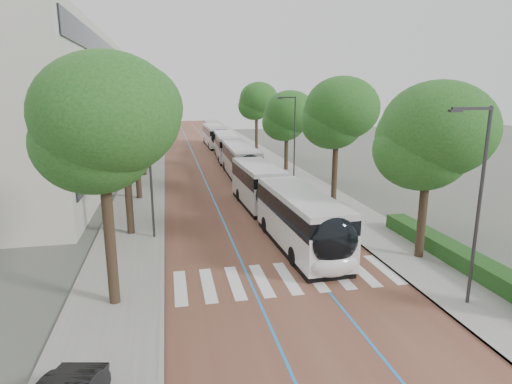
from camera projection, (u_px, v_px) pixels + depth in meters
ground at (289, 288)px, 19.25m from camera, size 160.00×160.00×0.00m
road at (206, 156)px, 57.34m from camera, size 11.00×140.00×0.02m
sidewalk_left at (149, 158)px, 55.84m from camera, size 4.00×140.00×0.12m
sidewalk_right at (261, 154)px, 58.81m from camera, size 4.00×140.00×0.12m
kerb_left at (164, 157)px, 56.22m from camera, size 0.20×140.00×0.14m
kerb_right at (247, 155)px, 58.44m from camera, size 0.20×140.00×0.14m
zebra_crossing at (287, 278)px, 20.23m from camera, size 10.55×3.60×0.01m
lane_line_left at (194, 157)px, 57.02m from camera, size 0.12×126.00×0.01m
lane_line_right at (218, 156)px, 57.65m from camera, size 0.12×126.00×0.01m
office_building at (10, 108)px, 40.43m from camera, size 18.11×40.00×14.00m
hedge at (468, 261)px, 20.93m from camera, size 1.20×14.00×0.80m
streetlight_near at (477, 192)px, 16.58m from camera, size 1.82×0.20×8.00m
streetlight_far at (293, 132)px, 40.39m from camera, size 1.82×0.20×8.00m
lamp_post_left at (150, 171)px, 24.70m from camera, size 0.14×0.14×8.00m
trees_left at (139, 110)px, 39.80m from camera, size 6.29×60.65×9.91m
trees_right at (306, 115)px, 39.81m from camera, size 5.63×47.52×9.25m
lead_bus at (280, 203)px, 27.36m from camera, size 3.28×18.48×3.20m
bus_queued_0 at (241, 162)px, 43.22m from camera, size 2.76×12.44×3.20m
bus_queued_1 at (227, 147)px, 54.82m from camera, size 3.12×12.51×3.20m
bus_queued_2 at (214, 136)px, 67.35m from camera, size 2.64×12.42×3.20m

